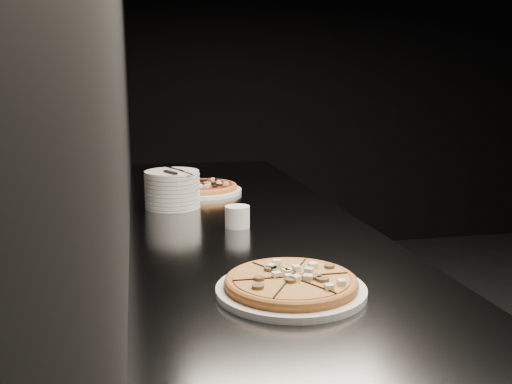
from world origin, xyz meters
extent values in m
cube|color=black|center=(-2.50, 0.00, 1.40)|extent=(0.02, 5.00, 2.80)
cube|color=black|center=(0.00, 2.50, 1.40)|extent=(5.00, 0.02, 2.80)
cube|color=#5D5F64|center=(-2.13, 0.00, 0.45)|extent=(0.70, 2.40, 0.90)
cube|color=#5D5F64|center=(-2.13, 0.00, 0.91)|extent=(0.74, 2.44, 0.02)
cylinder|color=white|center=(-2.15, -0.74, 0.93)|extent=(0.33, 0.33, 0.02)
cylinder|color=#CB7D3D|center=(-2.15, -0.74, 0.94)|extent=(0.29, 0.29, 0.01)
torus|color=#CB7D3D|center=(-2.15, -0.74, 0.95)|extent=(0.29, 0.29, 0.02)
cylinder|color=#FBB953|center=(-2.15, -0.74, 0.95)|extent=(0.26, 0.26, 0.01)
cylinder|color=white|center=(-2.21, 0.39, 0.93)|extent=(0.31, 0.31, 0.01)
cylinder|color=#CB7D3D|center=(-2.21, 0.39, 0.94)|extent=(0.33, 0.33, 0.01)
torus|color=#CB7D3D|center=(-2.21, 0.39, 0.95)|extent=(0.33, 0.33, 0.02)
cylinder|color=maroon|center=(-2.21, 0.39, 0.95)|extent=(0.29, 0.29, 0.01)
cylinder|color=white|center=(-2.35, 0.16, 0.93)|extent=(0.19, 0.19, 0.01)
cylinder|color=white|center=(-2.35, 0.16, 0.94)|extent=(0.19, 0.19, 0.01)
cylinder|color=white|center=(-2.35, 0.16, 0.96)|extent=(0.19, 0.19, 0.01)
cylinder|color=white|center=(-2.35, 0.16, 0.97)|extent=(0.19, 0.19, 0.01)
cylinder|color=white|center=(-2.35, 0.16, 0.99)|extent=(0.19, 0.19, 0.01)
cylinder|color=white|center=(-2.35, 0.16, 1.00)|extent=(0.19, 0.19, 0.01)
cylinder|color=white|center=(-2.35, 0.16, 1.01)|extent=(0.19, 0.19, 0.01)
cylinder|color=white|center=(-2.35, 0.16, 1.03)|extent=(0.19, 0.19, 0.01)
cylinder|color=white|center=(-2.35, 0.16, 1.04)|extent=(0.19, 0.19, 0.01)
cube|color=silver|center=(-2.34, 0.20, 1.05)|extent=(0.07, 0.12, 0.00)
cube|color=black|center=(-2.36, 0.11, 1.06)|extent=(0.05, 0.08, 0.01)
cube|color=silver|center=(-2.32, 0.15, 1.05)|extent=(0.04, 0.19, 0.00)
cylinder|color=silver|center=(-2.17, -0.17, 0.95)|extent=(0.08, 0.08, 0.07)
cylinder|color=black|center=(-2.17, -0.17, 0.98)|extent=(0.06, 0.06, 0.01)
camera|label=1|loc=(-2.47, -1.86, 1.38)|focal=40.00mm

